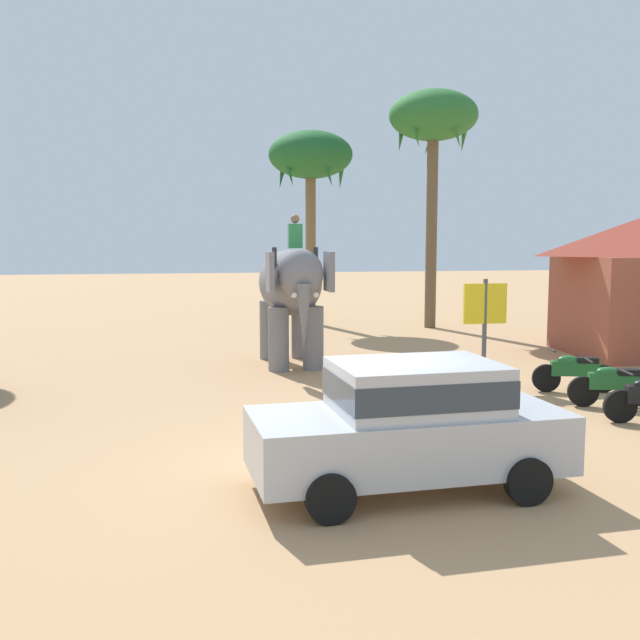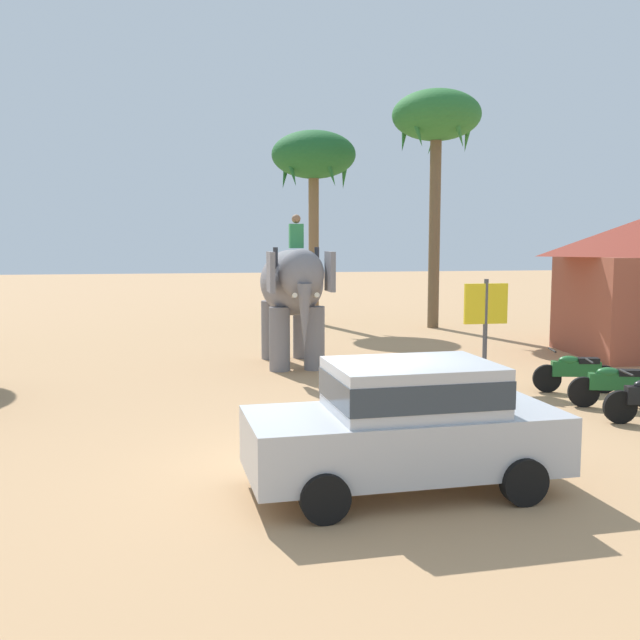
% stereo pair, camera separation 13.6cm
% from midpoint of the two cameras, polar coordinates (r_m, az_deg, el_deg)
% --- Properties ---
extents(ground_plane, '(120.00, 120.00, 0.00)m').
position_cam_midpoint_polar(ground_plane, '(10.54, 1.37, -11.83)').
color(ground_plane, tan).
extents(car_sedan_foreground, '(4.19, 2.05, 1.70)m').
position_cam_midpoint_polar(car_sedan_foreground, '(9.66, 6.72, -7.85)').
color(car_sedan_foreground, '#B7BABF').
rests_on(car_sedan_foreground, ground).
extents(elephant_with_mahout, '(1.63, 3.87, 3.88)m').
position_cam_midpoint_polar(elephant_with_mahout, '(18.79, -2.45, 2.42)').
color(elephant_with_mahout, slate).
rests_on(elephant_with_mahout, ground).
extents(motorcycle_far_in_row, '(1.76, 0.71, 0.94)m').
position_cam_midpoint_polar(motorcycle_far_in_row, '(15.39, 21.83, -4.66)').
color(motorcycle_far_in_row, black).
rests_on(motorcycle_far_in_row, ground).
extents(motorcycle_end_of_row, '(1.77, 0.66, 0.94)m').
position_cam_midpoint_polar(motorcycle_end_of_row, '(16.58, 19.07, -3.78)').
color(motorcycle_end_of_row, black).
rests_on(motorcycle_end_of_row, ground).
extents(palm_tree_behind_elephant, '(3.20, 3.20, 7.35)m').
position_cam_midpoint_polar(palm_tree_behind_elephant, '(28.29, -0.89, 12.43)').
color(palm_tree_behind_elephant, brown).
rests_on(palm_tree_behind_elephant, ground).
extents(palm_tree_left_of_road, '(3.20, 3.20, 8.60)m').
position_cam_midpoint_polar(palm_tree_left_of_road, '(27.45, 8.71, 15.00)').
color(palm_tree_left_of_road, brown).
rests_on(palm_tree_left_of_road, ground).
extents(signboard_yellow, '(1.00, 0.10, 2.40)m').
position_cam_midpoint_polar(signboard_yellow, '(16.65, 12.55, 0.71)').
color(signboard_yellow, '#4C4C51').
rests_on(signboard_yellow, ground).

